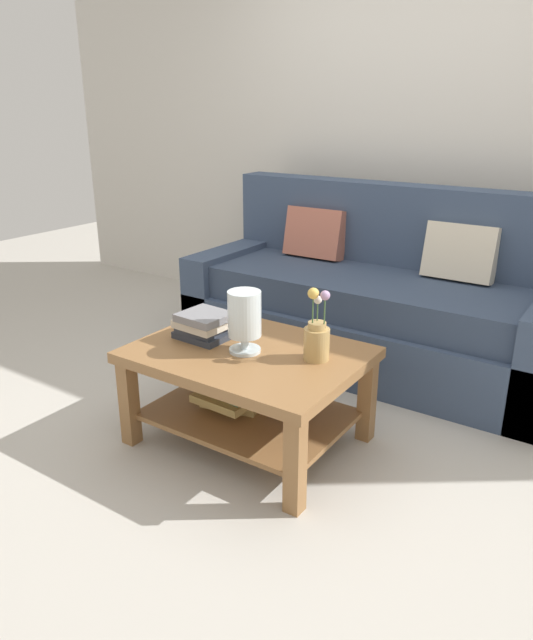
{
  "coord_description": "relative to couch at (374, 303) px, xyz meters",
  "views": [
    {
      "loc": [
        1.43,
        -2.28,
        1.53
      ],
      "look_at": [
        -0.02,
        -0.12,
        0.57
      ],
      "focal_mm": 33.15,
      "sensor_mm": 36.0,
      "label": 1
    }
  ],
  "objects": [
    {
      "name": "coffee_table",
      "position": [
        -0.08,
        -1.23,
        -0.03
      ],
      "size": [
        1.02,
        0.76,
        0.47
      ],
      "color": "olive",
      "rests_on": "ground"
    },
    {
      "name": "couch",
      "position": [
        0.0,
        0.0,
        0.0
      ],
      "size": [
        2.25,
        0.9,
        1.06
      ],
      "color": "#384760",
      "rests_on": "ground"
    },
    {
      "name": "book_stack_main",
      "position": [
        -0.33,
        -1.23,
        0.17
      ],
      "size": [
        0.26,
        0.24,
        0.13
      ],
      "color": "#2D333D",
      "rests_on": "coffee_table"
    },
    {
      "name": "glass_hurricane_vase",
      "position": [
        -0.07,
        -1.25,
        0.27
      ],
      "size": [
        0.15,
        0.15,
        0.28
      ],
      "color": "silver",
      "rests_on": "coffee_table"
    },
    {
      "name": "ground_plane",
      "position": [
        -0.05,
        -0.96,
        -0.36
      ],
      "size": [
        10.0,
        10.0,
        0.0
      ],
      "primitive_type": "plane",
      "color": "#B7B2A8"
    },
    {
      "name": "back_wall",
      "position": [
        -0.05,
        0.69,
        0.99
      ],
      "size": [
        6.4,
        0.12,
        2.7
      ],
      "primitive_type": "cube",
      "color": "beige",
      "rests_on": "ground"
    },
    {
      "name": "flower_pitcher",
      "position": [
        0.24,
        -1.15,
        0.21
      ],
      "size": [
        0.11,
        0.11,
        0.33
      ],
      "color": "tan",
      "rests_on": "coffee_table"
    }
  ]
}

